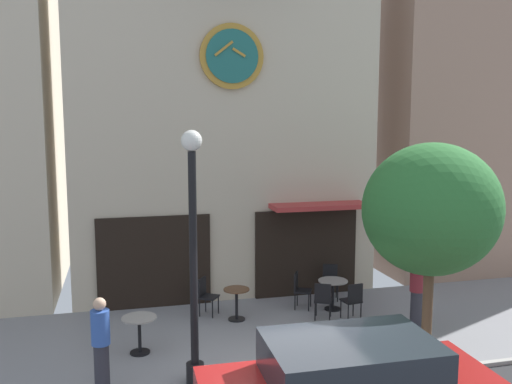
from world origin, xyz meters
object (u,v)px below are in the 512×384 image
at_px(cafe_chair_facing_street, 323,298).
at_px(cafe_chair_under_awning, 353,299).
at_px(cafe_chair_curbside, 300,288).
at_px(cafe_table_center_right, 139,328).
at_px(cafe_table_rightmost, 333,289).
at_px(street_lamp, 193,258).
at_px(cafe_chair_near_lamp, 206,293).
at_px(pedestrian_blue, 101,343).
at_px(cafe_table_near_curb, 237,300).
at_px(pedestrian_maroon, 417,291).
at_px(street_tree, 432,210).
at_px(cafe_chair_right_end, 330,279).

relative_size(cafe_chair_facing_street, cafe_chair_under_awning, 1.00).
bearing_deg(cafe_chair_curbside, cafe_chair_facing_street, -73.39).
distance_m(cafe_table_center_right, cafe_chair_under_awning, 4.93).
bearing_deg(cafe_chair_curbside, cafe_table_rightmost, -20.50).
bearing_deg(street_lamp, cafe_chair_near_lamp, 77.97).
xyz_separation_m(cafe_table_center_right, cafe_chair_curbside, (3.96, 1.73, 0.00)).
height_order(cafe_table_center_right, pedestrian_blue, pedestrian_blue).
bearing_deg(cafe_chair_near_lamp, cafe_chair_under_awning, -20.38).
bearing_deg(cafe_chair_curbside, cafe_table_near_curb, -166.84).
distance_m(cafe_chair_under_awning, pedestrian_maroon, 1.46).
relative_size(street_tree, cafe_chair_curbside, 4.70).
height_order(street_lamp, cafe_chair_under_awning, street_lamp).
bearing_deg(cafe_chair_right_end, cafe_table_near_curb, -161.62).
xyz_separation_m(cafe_chair_curbside, pedestrian_maroon, (2.13, -1.86, 0.33)).
distance_m(street_lamp, cafe_chair_right_end, 5.79).
xyz_separation_m(cafe_table_near_curb, pedestrian_maroon, (3.81, -1.47, 0.37)).
bearing_deg(cafe_table_center_right, cafe_table_near_curb, 30.43).
bearing_deg(street_lamp, pedestrian_blue, 177.21).
distance_m(street_lamp, cafe_table_center_right, 2.48).
bearing_deg(cafe_table_near_curb, cafe_table_center_right, -149.57).
height_order(cafe_chair_under_awning, cafe_chair_curbside, same).
height_order(cafe_chair_near_lamp, cafe_chair_curbside, same).
height_order(street_tree, cafe_table_center_right, street_tree).
height_order(street_lamp, cafe_table_center_right, street_lamp).
relative_size(cafe_chair_facing_street, pedestrian_maroon, 0.54).
bearing_deg(cafe_chair_facing_street, cafe_table_center_right, -168.88).
height_order(street_lamp, cafe_chair_near_lamp, street_lamp).
distance_m(cafe_table_near_curb, cafe_chair_under_awning, 2.71).
relative_size(street_lamp, cafe_table_rightmost, 6.03).
bearing_deg(street_tree, cafe_chair_curbside, 115.48).
bearing_deg(cafe_chair_right_end, street_tree, -81.93).
distance_m(cafe_table_rightmost, pedestrian_maroon, 2.11).
bearing_deg(cafe_chair_right_end, cafe_chair_near_lamp, -173.46).
bearing_deg(pedestrian_blue, street_lamp, -2.79).
height_order(street_tree, cafe_chair_curbside, street_tree).
relative_size(pedestrian_maroon, pedestrian_blue, 1.00).
bearing_deg(cafe_table_rightmost, street_tree, -75.19).
xyz_separation_m(street_tree, cafe_chair_right_end, (-0.53, 3.74, -2.42)).
height_order(cafe_chair_curbside, pedestrian_maroon, pedestrian_maroon).
relative_size(cafe_table_near_curb, cafe_chair_near_lamp, 0.83).
xyz_separation_m(cafe_table_center_right, cafe_table_near_curb, (2.27, 1.33, -0.04)).
xyz_separation_m(street_lamp, pedestrian_blue, (-1.59, 0.08, -1.41)).
bearing_deg(cafe_chair_under_awning, street_tree, -74.16).
distance_m(cafe_table_rightmost, cafe_chair_facing_street, 0.79).
xyz_separation_m(street_tree, cafe_chair_under_awning, (-0.61, 2.14, -2.42)).
relative_size(cafe_chair_near_lamp, pedestrian_maroon, 0.54).
bearing_deg(street_tree, cafe_table_rightmost, 104.81).
relative_size(cafe_chair_curbside, pedestrian_maroon, 0.54).
height_order(cafe_table_rightmost, cafe_chair_right_end, cafe_chair_right_end).
distance_m(street_lamp, street_tree, 4.64).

